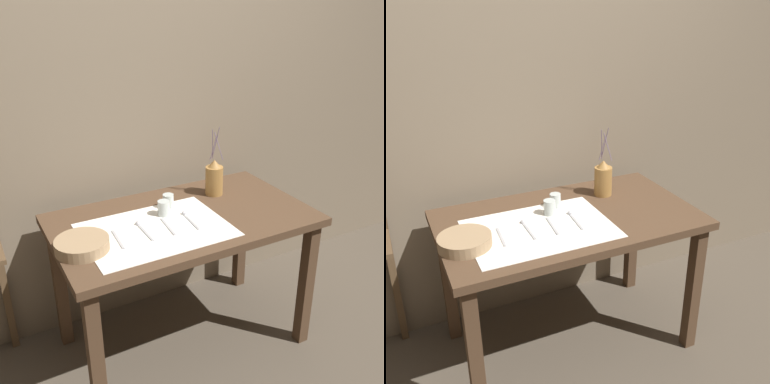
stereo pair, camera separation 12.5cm
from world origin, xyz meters
The scene contains 12 objects.
ground_plane centered at (0.00, 0.00, 0.00)m, with size 12.00×12.00×0.00m, color brown.
stone_wall_back centered at (0.00, 0.48, 1.20)m, with size 7.00×0.06×2.40m.
wooden_table centered at (0.00, 0.00, 0.66)m, with size 1.26×0.73×0.77m.
linen_cloth centered at (-0.17, -0.06, 0.77)m, with size 0.66×0.48×0.00m.
pitcher_with_flowers centered at (0.28, 0.16, 0.86)m, with size 0.09×0.09×0.38m.
wooden_bowl centered at (-0.52, -0.08, 0.79)m, with size 0.23×0.23×0.05m.
glass_tumbler_near centered at (-0.08, 0.06, 0.81)m, with size 0.06×0.06×0.07m.
glass_tumbler_far centered at (-0.02, 0.12, 0.80)m, with size 0.06×0.06×0.07m.
knife_center centered at (-0.36, -0.07, 0.77)m, with size 0.02×0.18×0.00m.
spoon_inner centered at (-0.23, -0.01, 0.77)m, with size 0.02×0.19×0.02m.
fork_outer centered at (-0.11, -0.07, 0.77)m, with size 0.03×0.18×0.00m.
spoon_outer centered at (0.01, -0.02, 0.77)m, with size 0.03×0.19×0.02m.
Camera 2 is at (-0.79, -1.80, 1.75)m, focal length 42.00 mm.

